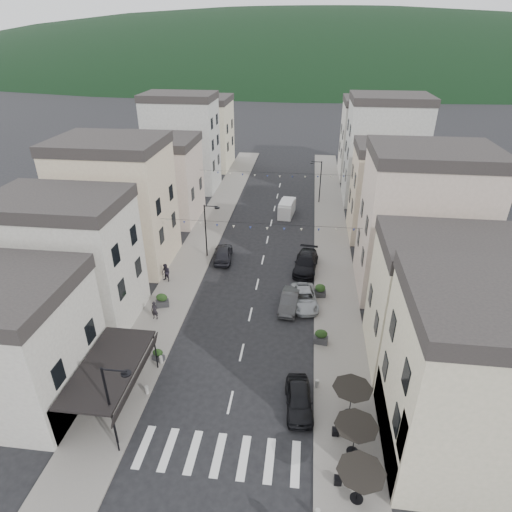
{
  "coord_description": "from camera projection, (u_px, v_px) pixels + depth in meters",
  "views": [
    {
      "loc": [
        4.2,
        -14.14,
        21.93
      ],
      "look_at": [
        -0.03,
        20.26,
        3.5
      ],
      "focal_mm": 30.0,
      "sensor_mm": 36.0,
      "label": 1
    }
  ],
  "objects": [
    {
      "name": "boutique_awning",
      "position": [
        113.0,
        368.0,
        26.84
      ],
      "size": [
        3.77,
        7.5,
        3.28
      ],
      "color": "black",
      "rests_on": "ground"
    },
    {
      "name": "cafe_terrace",
      "position": [
        356.0,
        429.0,
        23.65
      ],
      "size": [
        2.5,
        8.1,
        2.53
      ],
      "color": "black",
      "rests_on": "ground"
    },
    {
      "name": "parked_car_d",
      "position": [
        306.0,
        263.0,
        43.71
      ],
      "size": [
        2.75,
        5.64,
        1.58
      ],
      "primitive_type": "imported",
      "rotation": [
        0.0,
        0.0,
        -0.1
      ],
      "color": "black",
      "rests_on": "ground"
    },
    {
      "name": "streetlamp_right_far",
      "position": [
        319.0,
        178.0,
        59.33
      ],
      "size": [
        1.7,
        0.56,
        6.0
      ],
      "color": "black",
      "rests_on": "ground"
    },
    {
      "name": "hill_backdrop",
      "position": [
        307.0,
        66.0,
        286.03
      ],
      "size": [
        640.0,
        360.0,
        70.0
      ],
      "primitive_type": "ellipsoid",
      "color": "black",
      "rests_on": "ground"
    },
    {
      "name": "planter_lb",
      "position": [
        162.0,
        300.0,
        37.77
      ],
      "size": [
        1.29,
        0.96,
        1.28
      ],
      "rotation": [
        0.0,
        0.0,
        0.33
      ],
      "color": "#29292C",
      "rests_on": "sidewalk_left"
    },
    {
      "name": "streetlamp_left_near",
      "position": [
        113.0,
        400.0,
        23.78
      ],
      "size": [
        1.7,
        0.56,
        6.0
      ],
      "color": "black",
      "rests_on": "ground"
    },
    {
      "name": "bunting_far",
      "position": [
        273.0,
        175.0,
        53.78
      ],
      "size": [
        19.0,
        0.28,
        0.62
      ],
      "color": "black",
      "rests_on": "ground"
    },
    {
      "name": "ground",
      "position": [
        211.0,
        487.0,
        23.14
      ],
      "size": [
        700.0,
        700.0,
        0.0
      ],
      "primitive_type": "plane",
      "color": "black",
      "rests_on": "ground"
    },
    {
      "name": "planter_rb",
      "position": [
        320.0,
        291.0,
        39.19
      ],
      "size": [
        1.06,
        0.62,
        1.16
      ],
      "rotation": [
        0.0,
        0.0,
        0.05
      ],
      "color": "#2B2C2E",
      "rests_on": "sidewalk_right"
    },
    {
      "name": "buildings_row_right",
      "position": [
        394.0,
        178.0,
        50.67
      ],
      "size": [
        10.2,
        54.16,
        14.5
      ],
      "color": "#B9B493",
      "rests_on": "ground"
    },
    {
      "name": "pedestrian_b",
      "position": [
        166.0,
        273.0,
        41.4
      ],
      "size": [
        1.11,
        1.01,
        1.87
      ],
      "primitive_type": "imported",
      "rotation": [
        0.0,
        0.0,
        -0.42
      ],
      "color": "black",
      "rests_on": "sidewalk_left"
    },
    {
      "name": "sidewalk_right",
      "position": [
        332.0,
        239.0,
        50.34
      ],
      "size": [
        4.0,
        76.0,
        0.12
      ],
      "primitive_type": "cube",
      "color": "slate",
      "rests_on": "ground"
    },
    {
      "name": "bistro_building",
      "position": [
        489.0,
        389.0,
        22.73
      ],
      "size": [
        10.0,
        8.0,
        10.0
      ],
      "primitive_type": "cube",
      "color": "#B9B493",
      "rests_on": "ground"
    },
    {
      "name": "bollards",
      "position": [
        229.0,
        404.0,
        27.76
      ],
      "size": [
        11.66,
        10.26,
        0.6
      ],
      "color": "gray",
      "rests_on": "ground"
    },
    {
      "name": "bunting_near",
      "position": [
        259.0,
        227.0,
        39.76
      ],
      "size": [
        19.0,
        0.28,
        0.62
      ],
      "color": "black",
      "rests_on": "ground"
    },
    {
      "name": "pedestrian_a",
      "position": [
        155.0,
        310.0,
        36.04
      ],
      "size": [
        0.63,
        0.44,
        1.66
      ],
      "primitive_type": "imported",
      "rotation": [
        0.0,
        0.0,
        -0.07
      ],
      "color": "black",
      "rests_on": "sidewalk_left"
    },
    {
      "name": "parked_car_b",
      "position": [
        289.0,
        301.0,
        37.7
      ],
      "size": [
        1.87,
        4.38,
        1.4
      ],
      "primitive_type": "imported",
      "rotation": [
        0.0,
        0.0,
        -0.09
      ],
      "color": "#303033",
      "rests_on": "ground"
    },
    {
      "name": "planter_la",
      "position": [
        158.0,
        355.0,
        31.64
      ],
      "size": [
        0.99,
        0.74,
        0.99
      ],
      "rotation": [
        0.0,
        0.0,
        -0.31
      ],
      "color": "#323235",
      "rests_on": "sidewalk_left"
    },
    {
      "name": "delivery_van",
      "position": [
        287.0,
        208.0,
        56.51
      ],
      "size": [
        2.19,
        4.5,
        2.08
      ],
      "rotation": [
        0.0,
        0.0,
        -0.11
      ],
      "color": "silver",
      "rests_on": "ground"
    },
    {
      "name": "buildings_row_left",
      "position": [
        161.0,
        168.0,
        54.91
      ],
      "size": [
        10.2,
        54.16,
        14.0
      ],
      "color": "#AAA59C",
      "rests_on": "ground"
    },
    {
      "name": "parked_car_e",
      "position": [
        223.0,
        253.0,
        45.61
      ],
      "size": [
        2.31,
        4.74,
        1.56
      ],
      "primitive_type": "imported",
      "rotation": [
        0.0,
        0.0,
        3.25
      ],
      "color": "black",
      "rests_on": "ground"
    },
    {
      "name": "parked_car_c",
      "position": [
        304.0,
        298.0,
        38.21
      ],
      "size": [
        2.83,
        5.05,
        1.33
      ],
      "primitive_type": "imported",
      "rotation": [
        0.0,
        0.0,
        0.14
      ],
      "color": "#989BA0",
      "rests_on": "ground"
    },
    {
      "name": "streetlamp_left_far",
      "position": [
        208.0,
        226.0,
        44.81
      ],
      "size": [
        1.7,
        0.56,
        6.0
      ],
      "color": "black",
      "rests_on": "ground"
    },
    {
      "name": "planter_rc",
      "position": [
        320.0,
        290.0,
        39.34
      ],
      "size": [
        1.09,
        0.64,
        1.18
      ],
      "rotation": [
        0.0,
        0.0,
        0.06
      ],
      "color": "#28292B",
      "rests_on": "sidewalk_right"
    },
    {
      "name": "planter_ra",
      "position": [
        321.0,
        337.0,
        33.32
      ],
      "size": [
        1.18,
        0.75,
        1.24
      ],
      "rotation": [
        0.0,
        0.0,
        -0.13
      ],
      "color": "#2F2F32",
      "rests_on": "sidewalk_right"
    },
    {
      "name": "parked_car_a",
      "position": [
        299.0,
        399.0,
        27.69
      ],
      "size": [
        2.12,
        4.39,
        1.44
      ],
      "primitive_type": "imported",
      "rotation": [
        0.0,
        0.0,
        0.1
      ],
      "color": "black",
      "rests_on": "ground"
    },
    {
      "name": "sidewalk_left",
      "position": [
        207.0,
        232.0,
        51.96
      ],
      "size": [
        4.0,
        76.0,
        0.12
      ],
      "primitive_type": "cube",
      "color": "slate",
      "rests_on": "ground"
    }
  ]
}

